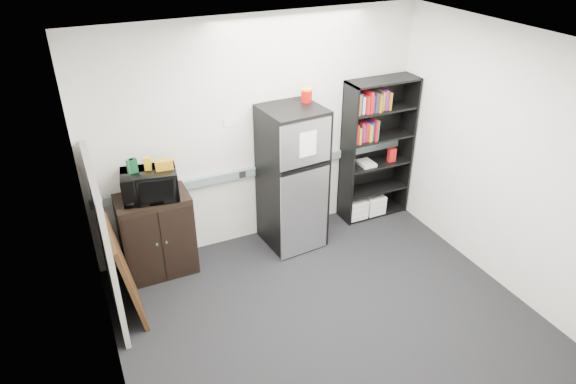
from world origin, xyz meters
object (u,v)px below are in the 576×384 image
object	(u,v)px
bookshelf	(376,147)
cabinet	(157,235)
microwave	(150,185)
cubicle_partition	(105,242)
refrigerator	(292,178)

from	to	relation	value
bookshelf	cabinet	distance (m)	2.89
bookshelf	microwave	bearing A→B (deg)	-178.36
bookshelf	cubicle_partition	world-z (taller)	bookshelf
cabinet	refrigerator	distance (m)	1.66
microwave	refrigerator	size ratio (longest dim) A/B	0.33
bookshelf	cubicle_partition	xyz separation A→B (m)	(-3.41, -0.49, -0.16)
cubicle_partition	microwave	xyz separation A→B (m)	(0.56, 0.40, 0.30)
microwave	bookshelf	bearing A→B (deg)	10.09
bookshelf	refrigerator	size ratio (longest dim) A/B	1.07
cabinet	bookshelf	bearing A→B (deg)	1.32
cabinet	microwave	size ratio (longest dim) A/B	1.70
microwave	refrigerator	xyz separation A→B (m)	(1.61, -0.06, -0.25)
cubicle_partition	refrigerator	distance (m)	2.20
bookshelf	cubicle_partition	bearing A→B (deg)	-171.87
cabinet	microwave	bearing A→B (deg)	-90.00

